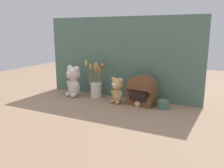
% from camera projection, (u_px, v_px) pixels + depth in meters
% --- Properties ---
extents(ground_plane, '(4.00, 4.00, 0.00)m').
position_uv_depth(ground_plane, '(111.00, 102.00, 1.87)').
color(ground_plane, '#8E7056').
extents(backdrop_wall, '(1.34, 0.02, 0.66)m').
position_uv_depth(backdrop_wall, '(120.00, 58.00, 1.94)').
color(backdrop_wall, '#4C6B5B').
rests_on(backdrop_wall, ground).
extents(teddy_bear_large, '(0.15, 0.13, 0.26)m').
position_uv_depth(teddy_bear_large, '(73.00, 80.00, 2.00)').
color(teddy_bear_large, beige).
rests_on(teddy_bear_large, ground).
extents(teddy_bear_medium, '(0.11, 0.10, 0.20)m').
position_uv_depth(teddy_bear_medium, '(117.00, 90.00, 1.82)').
color(teddy_bear_medium, tan).
rests_on(teddy_bear_medium, ground).
extents(flower_vase, '(0.15, 0.14, 0.32)m').
position_uv_depth(flower_vase, '(96.00, 86.00, 1.98)').
color(flower_vase, silver).
rests_on(flower_vase, ground).
extents(vintage_radio, '(0.22, 0.16, 0.23)m').
position_uv_depth(vintage_radio, '(142.00, 92.00, 1.78)').
color(vintage_radio, brown).
rests_on(vintage_radio, ground).
extents(decorative_tin_tall, '(0.09, 0.09, 0.06)m').
position_uv_depth(decorative_tin_tall, '(163.00, 104.00, 1.71)').
color(decorative_tin_tall, '#47705B').
rests_on(decorative_tin_tall, ground).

